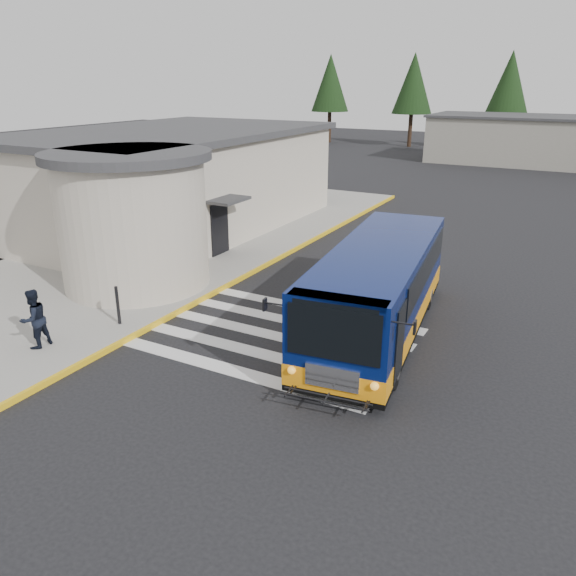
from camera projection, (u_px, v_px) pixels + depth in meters
The scene contains 9 objects.
ground at pixel (300, 329), 17.35m from camera, with size 140.00×140.00×0.00m, color black.
sidewalk at pixel (160, 253), 24.65m from camera, with size 10.00×34.00×0.15m, color gray.
curb_strip at pixel (256, 270), 22.43m from camera, with size 0.12×34.00×0.16m, color yellow.
station_building at pixel (167, 183), 27.00m from camera, with size 12.70×18.70×4.80m.
crosswalk at pixel (273, 335), 16.92m from camera, with size 8.00×5.35×0.01m.
transit_bus at pixel (378, 294), 16.55m from camera, with size 4.08×9.90×2.73m.
pedestrian_a at pixel (139, 277), 19.03m from camera, with size 0.58×0.38×1.60m, color black.
pedestrian_b at pixel (34, 319), 15.59m from camera, with size 0.83×0.65×1.71m, color black.
bollard at pixel (118, 305), 17.16m from camera, with size 0.10×0.10×1.22m, color black.
Camera 1 is at (7.24, -14.06, 7.27)m, focal length 35.00 mm.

